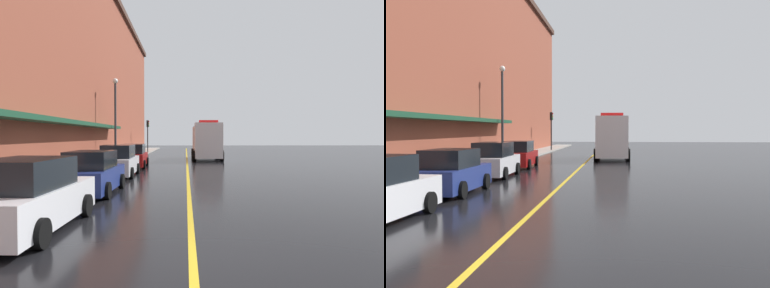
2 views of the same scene
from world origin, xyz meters
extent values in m
plane|color=black|center=(0.00, 25.00, 0.00)|extent=(112.00, 112.00, 0.00)
cube|color=#9E9B93|center=(-6.20, 25.00, 0.07)|extent=(2.40, 70.00, 0.15)
cube|color=gold|center=(0.00, 25.00, 0.00)|extent=(0.16, 70.00, 0.01)
cube|color=brown|center=(-13.81, 24.00, 8.41)|extent=(12.81, 64.00, 16.81)
cube|color=#19472D|center=(-6.85, 16.00, 3.10)|extent=(1.20, 22.40, 0.24)
cube|color=silver|center=(-3.96, 2.62, 0.62)|extent=(1.99, 4.76, 0.88)
cube|color=black|center=(-3.97, 2.39, 1.41)|extent=(1.73, 2.64, 0.72)
cylinder|color=black|center=(-4.84, 4.11, 0.32)|extent=(0.24, 0.65, 0.64)
cylinder|color=black|center=(-2.99, 4.05, 0.32)|extent=(0.24, 0.65, 0.64)
cylinder|color=black|center=(-3.09, 1.14, 0.32)|extent=(0.24, 0.65, 0.64)
cube|color=navy|center=(-3.87, 8.14, 0.60)|extent=(1.78, 4.40, 0.85)
cube|color=black|center=(-3.87, 7.92, 1.37)|extent=(1.58, 2.43, 0.69)
cylinder|color=black|center=(-4.73, 9.51, 0.32)|extent=(0.23, 0.64, 0.64)
cylinder|color=black|center=(-2.97, 9.49, 0.32)|extent=(0.23, 0.64, 0.64)
cylinder|color=black|center=(-4.76, 6.79, 0.32)|extent=(0.23, 0.64, 0.64)
cylinder|color=black|center=(-3.00, 6.77, 0.32)|extent=(0.23, 0.64, 0.64)
cube|color=silver|center=(-3.96, 14.20, 0.63)|extent=(1.81, 4.50, 0.90)
cube|color=black|center=(-3.95, 13.98, 1.44)|extent=(1.61, 2.48, 0.74)
cylinder|color=black|center=(-4.86, 15.58, 0.32)|extent=(0.23, 0.64, 0.64)
cylinder|color=black|center=(-3.09, 15.60, 0.32)|extent=(0.23, 0.64, 0.64)
cylinder|color=black|center=(-4.82, 12.80, 0.32)|extent=(0.23, 0.64, 0.64)
cylinder|color=black|center=(-3.05, 12.83, 0.32)|extent=(0.23, 0.64, 0.64)
cube|color=maroon|center=(-3.99, 20.06, 0.60)|extent=(1.92, 4.87, 0.86)
cube|color=black|center=(-3.98, 19.82, 1.38)|extent=(1.67, 2.70, 0.70)
cylinder|color=black|center=(-4.93, 21.51, 0.32)|extent=(0.24, 0.65, 0.64)
cylinder|color=black|center=(-3.16, 21.58, 0.32)|extent=(0.24, 0.65, 0.64)
cylinder|color=black|center=(-4.83, 18.53, 0.32)|extent=(0.24, 0.65, 0.64)
cylinder|color=black|center=(-3.06, 18.60, 0.32)|extent=(0.24, 0.65, 0.64)
cube|color=silver|center=(1.95, 25.82, 1.91)|extent=(2.49, 2.14, 3.21)
cube|color=silver|center=(1.90, 29.74, 1.78)|extent=(2.52, 5.16, 2.95)
cube|color=red|center=(1.95, 25.82, 3.63)|extent=(1.73, 0.62, 0.24)
cylinder|color=black|center=(3.19, 25.91, 0.50)|extent=(0.31, 1.00, 1.00)
cylinder|color=black|center=(0.70, 25.88, 0.50)|extent=(0.31, 1.00, 1.00)
cylinder|color=black|center=(3.16, 29.11, 0.50)|extent=(0.31, 1.00, 1.00)
cylinder|color=black|center=(0.66, 29.09, 0.50)|extent=(0.31, 1.00, 1.00)
cylinder|color=black|center=(3.13, 31.19, 0.50)|extent=(0.31, 1.00, 1.00)
cylinder|color=black|center=(0.64, 31.16, 0.50)|extent=(0.31, 1.00, 1.00)
cylinder|color=#4C4C51|center=(-5.35, 13.11, 0.68)|extent=(0.07, 0.07, 1.05)
cube|color=black|center=(-5.35, 13.11, 1.34)|extent=(0.14, 0.18, 0.28)
cylinder|color=#4C4C51|center=(-5.35, 8.11, 0.68)|extent=(0.07, 0.07, 1.05)
cube|color=black|center=(-5.35, 8.11, 1.34)|extent=(0.14, 0.18, 0.28)
cylinder|color=#4C4C51|center=(-5.35, 19.19, 0.68)|extent=(0.07, 0.07, 1.05)
cube|color=black|center=(-5.35, 19.19, 1.34)|extent=(0.14, 0.18, 0.28)
cylinder|color=#33383D|center=(-5.95, 23.18, 3.40)|extent=(0.18, 0.18, 6.50)
sphere|color=white|center=(-5.95, 23.18, 6.87)|extent=(0.44, 0.44, 0.44)
cylinder|color=#232326|center=(-5.30, 41.88, 1.85)|extent=(0.14, 0.14, 3.40)
cube|color=black|center=(-5.30, 41.88, 4.00)|extent=(0.28, 0.36, 0.90)
sphere|color=red|center=(-5.14, 41.88, 4.30)|extent=(0.16, 0.16, 0.16)
sphere|color=gold|center=(-5.14, 41.88, 4.00)|extent=(0.16, 0.16, 0.16)
sphere|color=green|center=(-5.14, 41.88, 3.70)|extent=(0.16, 0.16, 0.16)
camera|label=1|loc=(-0.13, -6.03, 2.31)|focal=32.86mm
camera|label=2|loc=(2.62, -8.51, 2.47)|focal=41.68mm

